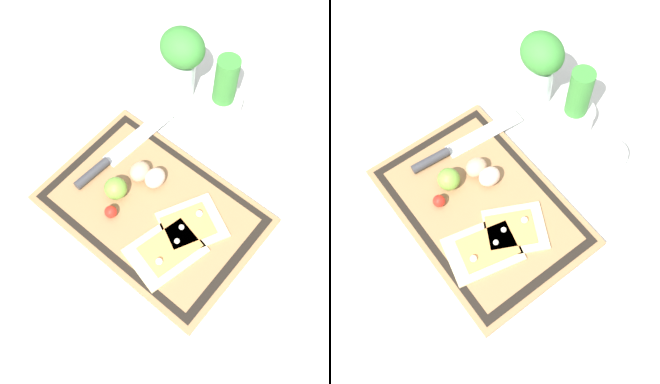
# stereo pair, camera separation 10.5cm
# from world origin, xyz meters

# --- Properties ---
(ground_plane) EXTENTS (6.00, 6.00, 0.00)m
(ground_plane) POSITION_xyz_m (0.00, 0.00, 0.00)
(ground_plane) COLOR silver
(cutting_board) EXTENTS (0.49, 0.34, 0.02)m
(cutting_board) POSITION_xyz_m (0.00, 0.00, 0.01)
(cutting_board) COLOR #997047
(cutting_board) RESTS_ON ground_plane
(pizza_slice_near) EXTENTS (0.15, 0.18, 0.02)m
(pizza_slice_near) POSITION_xyz_m (0.09, -0.06, 0.02)
(pizza_slice_near) COLOR beige
(pizza_slice_near) RESTS_ON cutting_board
(pizza_slice_far) EXTENTS (0.17, 0.18, 0.02)m
(pizza_slice_far) POSITION_xyz_m (0.10, 0.02, 0.02)
(pizza_slice_far) COLOR beige
(pizza_slice_far) RESTS_ON cutting_board
(knife) EXTENTS (0.05, 0.31, 0.02)m
(knife) POSITION_xyz_m (-0.16, 0.02, 0.02)
(knife) COLOR silver
(knife) RESTS_ON cutting_board
(egg_brown) EXTENTS (0.05, 0.05, 0.05)m
(egg_brown) POSITION_xyz_m (-0.08, 0.04, 0.04)
(egg_brown) COLOR tan
(egg_brown) RESTS_ON cutting_board
(egg_pink) EXTENTS (0.05, 0.05, 0.05)m
(egg_pink) POSITION_xyz_m (-0.04, 0.05, 0.04)
(egg_pink) COLOR beige
(egg_pink) RESTS_ON cutting_board
(lime) EXTENTS (0.05, 0.05, 0.05)m
(lime) POSITION_xyz_m (-0.09, -0.03, 0.04)
(lime) COLOR #70A838
(lime) RESTS_ON cutting_board
(cherry_tomato_red) EXTENTS (0.03, 0.03, 0.03)m
(cherry_tomato_red) POSITION_xyz_m (-0.06, -0.08, 0.03)
(cherry_tomato_red) COLOR red
(cherry_tomato_red) RESTS_ON cutting_board
(herb_pot) EXTENTS (0.10, 0.10, 0.19)m
(herb_pot) POSITION_xyz_m (-0.05, 0.33, 0.07)
(herb_pot) COLOR white
(herb_pot) RESTS_ON ground_plane
(sauce_jar) EXTENTS (0.08, 0.08, 0.10)m
(sauce_jar) POSITION_xyz_m (0.11, 0.30, 0.04)
(sauce_jar) COLOR silver
(sauce_jar) RESTS_ON ground_plane
(herb_glass) EXTENTS (0.12, 0.10, 0.21)m
(herb_glass) POSITION_xyz_m (-0.18, 0.32, 0.13)
(herb_glass) COLOR silver
(herb_glass) RESTS_ON ground_plane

